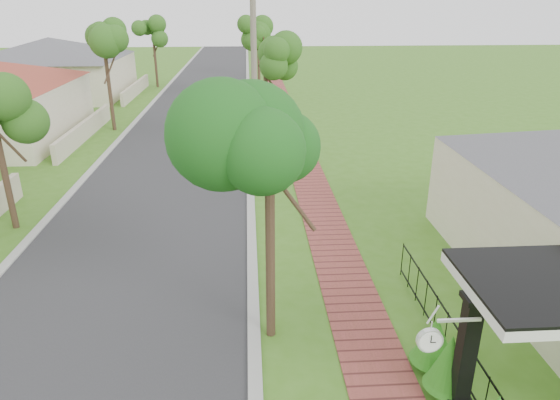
# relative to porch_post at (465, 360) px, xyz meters

# --- Properties ---
(ground) EXTENTS (160.00, 160.00, 0.00)m
(ground) POSITION_rel_porch_post_xyz_m (-4.55, 1.00, -1.12)
(ground) COLOR #3D6F1A
(ground) RESTS_ON ground
(road) EXTENTS (7.00, 120.00, 0.02)m
(road) POSITION_rel_porch_post_xyz_m (-7.55, 21.00, -1.12)
(road) COLOR #28282B
(road) RESTS_ON ground
(kerb_right) EXTENTS (0.30, 120.00, 0.10)m
(kerb_right) POSITION_rel_porch_post_xyz_m (-3.90, 21.00, -1.12)
(kerb_right) COLOR #9E9E99
(kerb_right) RESTS_ON ground
(kerb_left) EXTENTS (0.30, 120.00, 0.10)m
(kerb_left) POSITION_rel_porch_post_xyz_m (-11.20, 21.00, -1.12)
(kerb_left) COLOR #9E9E99
(kerb_left) RESTS_ON ground
(sidewalk) EXTENTS (1.50, 120.00, 0.03)m
(sidewalk) POSITION_rel_porch_post_xyz_m (-1.30, 21.00, -1.12)
(sidewalk) COLOR brown
(sidewalk) RESTS_ON ground
(porch_post) EXTENTS (0.48, 0.48, 2.52)m
(porch_post) POSITION_rel_porch_post_xyz_m (0.00, 0.00, 0.00)
(porch_post) COLOR black
(porch_post) RESTS_ON ground
(picket_fence) EXTENTS (0.03, 8.02, 1.00)m
(picket_fence) POSITION_rel_porch_post_xyz_m (0.35, 1.00, -0.59)
(picket_fence) COLOR black
(picket_fence) RESTS_ON ground
(street_trees) EXTENTS (10.70, 37.65, 5.89)m
(street_trees) POSITION_rel_porch_post_xyz_m (-7.42, 27.84, 3.42)
(street_trees) COLOR #382619
(street_trees) RESTS_ON ground
(far_house_grey) EXTENTS (15.56, 15.56, 4.60)m
(far_house_grey) POSITION_rel_porch_post_xyz_m (-19.52, 35.00, 1.22)
(far_house_grey) COLOR beige
(far_house_grey) RESTS_ON ground
(parked_car_red) EXTENTS (2.29, 4.98, 1.65)m
(parked_car_red) POSITION_rel_porch_post_xyz_m (-5.35, 31.77, -0.29)
(parked_car_red) COLOR maroon
(parked_car_red) RESTS_ON ground
(parked_car_white) EXTENTS (2.05, 4.18, 1.32)m
(parked_car_white) POSITION_rel_porch_post_xyz_m (-5.55, 30.48, -0.46)
(parked_car_white) COLOR silver
(parked_car_white) RESTS_ON ground
(near_tree) EXTENTS (2.31, 2.31, 5.94)m
(near_tree) POSITION_rel_porch_post_xyz_m (-3.50, 2.50, 3.62)
(near_tree) COLOR #382619
(near_tree) RESTS_ON ground
(utility_pole) EXTENTS (1.20, 0.24, 8.30)m
(utility_pole) POSITION_rel_porch_post_xyz_m (-3.65, 12.64, 3.09)
(utility_pole) COLOR #74695A
(utility_pole) RESTS_ON ground
(station_clock) EXTENTS (1.07, 0.13, 0.64)m
(station_clock) POSITION_rel_porch_post_xyz_m (-0.87, -0.40, 0.83)
(station_clock) COLOR silver
(station_clock) RESTS_ON ground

